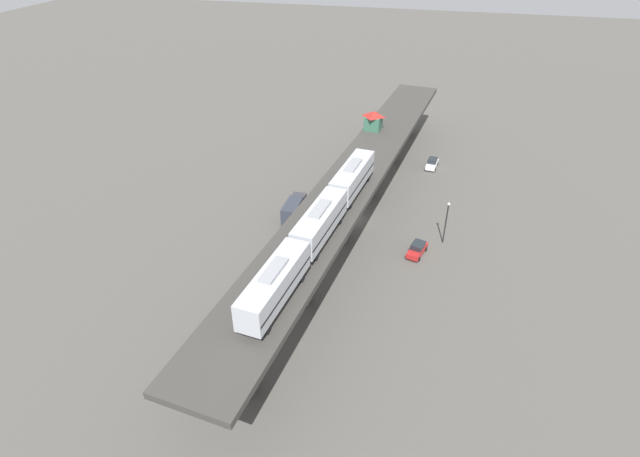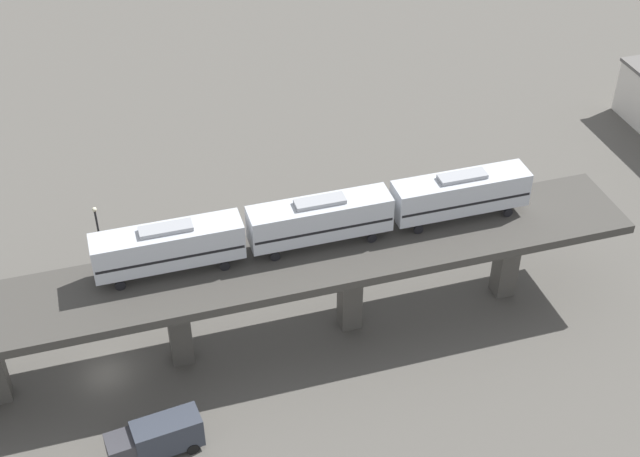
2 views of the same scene
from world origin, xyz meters
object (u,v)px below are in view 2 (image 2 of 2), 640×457
object	(u,v)px
street_car_red	(155,269)
delivery_truck	(156,438)
subway_train	(320,219)
street_lamp	(99,232)

from	to	relation	value
street_car_red	delivery_truck	size ratio (longest dim) A/B	0.65
subway_train	delivery_truck	xyz separation A→B (m)	(8.82, -17.35, -9.51)
subway_train	delivery_truck	size ratio (longest dim) A/B	5.17
street_lamp	street_car_red	bearing A→B (deg)	49.07
street_lamp	delivery_truck	bearing A→B (deg)	-2.83
street_car_red	street_lamp	distance (m)	6.26
street_car_red	street_lamp	world-z (taller)	street_lamp
street_car_red	delivery_truck	distance (m)	21.08
delivery_truck	street_lamp	world-z (taller)	street_lamp
street_car_red	street_lamp	bearing A→B (deg)	-130.93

